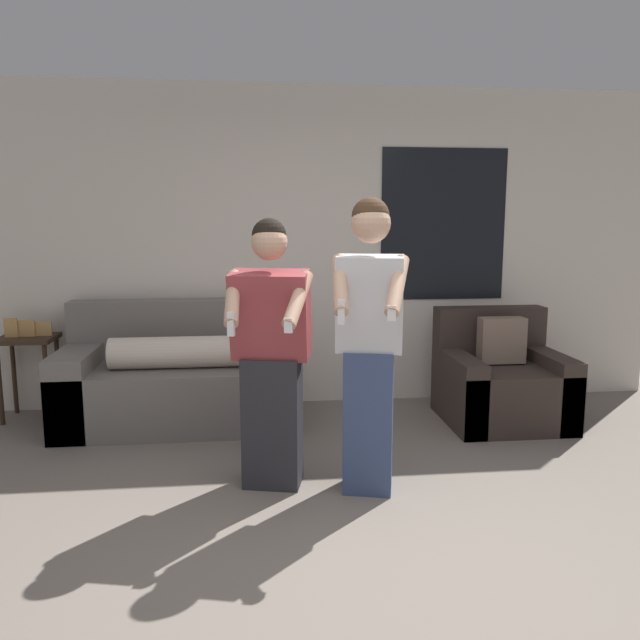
{
  "coord_description": "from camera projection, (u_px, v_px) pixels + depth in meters",
  "views": [
    {
      "loc": [
        -0.49,
        -2.54,
        1.59
      ],
      "look_at": [
        -0.1,
        1.01,
        1.02
      ],
      "focal_mm": 35.0,
      "sensor_mm": 36.0,
      "label": 1
    }
  ],
  "objects": [
    {
      "name": "ground_plane",
      "position": [
        366.0,
        578.0,
        2.8
      ],
      "size": [
        14.0,
        14.0,
        0.0
      ],
      "primitive_type": "plane",
      "color": "slate"
    },
    {
      "name": "armchair",
      "position": [
        501.0,
        383.0,
        4.96
      ],
      "size": [
        0.91,
        0.86,
        0.88
      ],
      "color": "#332823",
      "rests_on": "ground_plane"
    },
    {
      "name": "couch",
      "position": [
        179.0,
        381.0,
        4.92
      ],
      "size": [
        1.78,
        0.89,
        0.94
      ],
      "color": "slate",
      "rests_on": "ground_plane"
    },
    {
      "name": "wall_back",
      "position": [
        310.0,
        248.0,
        5.35
      ],
      "size": [
        6.25,
        0.07,
        2.7
      ],
      "color": "silver",
      "rests_on": "ground_plane"
    },
    {
      "name": "side_table",
      "position": [
        28.0,
        351.0,
        4.98
      ],
      "size": [
        0.43,
        0.38,
        0.83
      ],
      "color": "#332319",
      "rests_on": "ground_plane"
    },
    {
      "name": "person_right",
      "position": [
        369.0,
        343.0,
        3.58
      ],
      "size": [
        0.46,
        0.53,
        1.72
      ],
      "color": "#384770",
      "rests_on": "ground_plane"
    },
    {
      "name": "person_left",
      "position": [
        271.0,
        356.0,
        3.66
      ],
      "size": [
        0.52,
        0.56,
        1.6
      ],
      "color": "#28282D",
      "rests_on": "ground_plane"
    }
  ]
}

